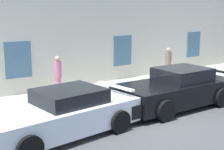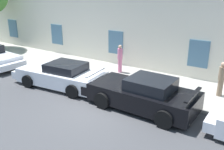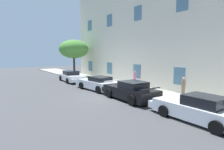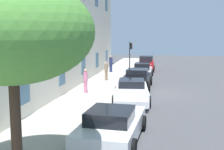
{
  "view_description": "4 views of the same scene",
  "coord_description": "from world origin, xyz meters",
  "px_view_note": "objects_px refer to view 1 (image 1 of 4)",
  "views": [
    {
      "loc": [
        -6.86,
        -6.84,
        3.54
      ],
      "look_at": [
        -0.25,
        2.51,
        1.22
      ],
      "focal_mm": 50.37,
      "sensor_mm": 36.0,
      "label": 1
    },
    {
      "loc": [
        6.0,
        -7.87,
        5.04
      ],
      "look_at": [
        -0.28,
        1.66,
        1.0
      ],
      "focal_mm": 40.08,
      "sensor_mm": 36.0,
      "label": 2
    },
    {
      "loc": [
        12.51,
        -8.1,
        3.53
      ],
      "look_at": [
        -1.18,
        1.4,
        1.62
      ],
      "focal_mm": 30.14,
      "sensor_mm": 36.0,
      "label": 3
    },
    {
      "loc": [
        -20.34,
        -0.58,
        4.07
      ],
      "look_at": [
        -2.69,
        2.37,
        1.59
      ],
      "focal_mm": 45.32,
      "sensor_mm": 36.0,
      "label": 4
    }
  ],
  "objects_px": {
    "pedestrian_strolling": "(168,64)",
    "pedestrian_bystander": "(58,76)",
    "sportscar_yellow_flank": "(54,117)",
    "sportscar_white_middle": "(172,91)"
  },
  "relations": [
    {
      "from": "pedestrian_strolling",
      "to": "sportscar_yellow_flank",
      "type": "bearing_deg",
      "value": -158.29
    },
    {
      "from": "sportscar_yellow_flank",
      "to": "sportscar_white_middle",
      "type": "height_order",
      "value": "sportscar_white_middle"
    },
    {
      "from": "sportscar_yellow_flank",
      "to": "pedestrian_strolling",
      "type": "bearing_deg",
      "value": 21.71
    },
    {
      "from": "pedestrian_bystander",
      "to": "pedestrian_strolling",
      "type": "bearing_deg",
      "value": -3.69
    },
    {
      "from": "sportscar_white_middle",
      "to": "pedestrian_strolling",
      "type": "distance_m",
      "value": 4.04
    },
    {
      "from": "pedestrian_bystander",
      "to": "sportscar_yellow_flank",
      "type": "bearing_deg",
      "value": -117.44
    },
    {
      "from": "pedestrian_strolling",
      "to": "pedestrian_bystander",
      "type": "xyz_separation_m",
      "value": [
        -5.79,
        0.37,
        0.01
      ]
    },
    {
      "from": "sportscar_yellow_flank",
      "to": "pedestrian_strolling",
      "type": "relative_size",
      "value": 3.15
    },
    {
      "from": "sportscar_yellow_flank",
      "to": "pedestrian_bystander",
      "type": "relative_size",
      "value": 3.11
    },
    {
      "from": "pedestrian_strolling",
      "to": "sportscar_white_middle",
      "type": "bearing_deg",
      "value": -133.06
    }
  ]
}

